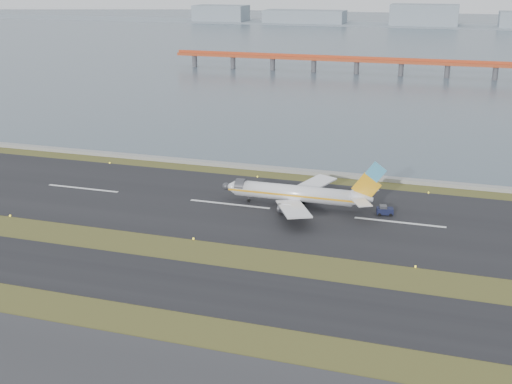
% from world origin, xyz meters
% --- Properties ---
extents(ground, '(1000.00, 1000.00, 0.00)m').
position_xyz_m(ground, '(0.00, 0.00, 0.00)').
color(ground, '#384619').
rests_on(ground, ground).
extents(taxiway_strip, '(1000.00, 18.00, 0.10)m').
position_xyz_m(taxiway_strip, '(0.00, -12.00, 0.05)').
color(taxiway_strip, black).
rests_on(taxiway_strip, ground).
extents(runway_strip, '(1000.00, 45.00, 0.10)m').
position_xyz_m(runway_strip, '(0.00, 30.00, 0.05)').
color(runway_strip, black).
rests_on(runway_strip, ground).
extents(seawall, '(1000.00, 2.50, 1.00)m').
position_xyz_m(seawall, '(0.00, 60.00, 0.50)').
color(seawall, gray).
rests_on(seawall, ground).
extents(bay_water, '(1400.00, 800.00, 1.30)m').
position_xyz_m(bay_water, '(0.00, 460.00, 0.00)').
color(bay_water, '#40515C').
rests_on(bay_water, ground).
extents(red_pier, '(260.00, 5.00, 10.20)m').
position_xyz_m(red_pier, '(20.00, 250.00, 7.28)').
color(red_pier, '#AE401D').
rests_on(red_pier, ground).
extents(far_shoreline, '(1400.00, 80.00, 60.50)m').
position_xyz_m(far_shoreline, '(13.62, 620.00, 6.07)').
color(far_shoreline, gray).
rests_on(far_shoreline, ground).
extents(airliner, '(38.52, 32.89, 12.80)m').
position_xyz_m(airliner, '(16.38, 32.86, 3.46)').
color(airliner, white).
rests_on(airliner, ground).
extents(pushback_tug, '(4.04, 2.87, 2.35)m').
position_xyz_m(pushback_tug, '(36.19, 33.81, 1.14)').
color(pushback_tug, black).
rests_on(pushback_tug, ground).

